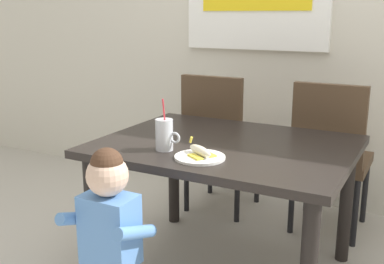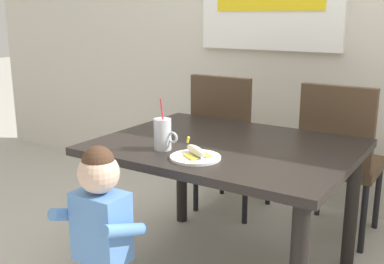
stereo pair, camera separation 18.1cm
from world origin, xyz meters
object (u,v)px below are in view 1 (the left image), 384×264
Objects in this scene: snack_plate at (200,157)px; milk_cup at (165,136)px; toddler_standing at (109,222)px; dining_chair_right at (330,150)px; dining_table at (226,161)px; peeled_banana at (199,151)px; dining_chair_left at (218,136)px.

milk_cup is at bearing 168.65° from snack_plate.
toddler_standing is 3.33× the size of milk_cup.
dining_chair_right is 4.17× the size of snack_plate.
milk_cup reaches higher than dining_table.
milk_cup is at bearing 58.77° from dining_chair_right.
peeled_banana is at bearing 68.92° from dining_chair_right.
dining_chair_right is 1.15m from milk_cup.
peeled_banana is at bearing 64.42° from toddler_standing.
peeled_banana is (-0.38, -1.00, 0.20)m from dining_chair_right.
milk_cup reaches higher than snack_plate.
dining_table is 0.32m from snack_plate.
dining_chair_right reaches higher than snack_plate.
dining_table is 0.81m from dining_chair_right.
snack_plate is at bearing -88.96° from dining_table.
dining_chair_left is 1.41m from toddler_standing.
snack_plate is at bearing 110.12° from dining_chair_left.
dining_chair_left is at bearing 96.48° from toddler_standing.
dining_chair_right is at bearing 67.57° from toddler_standing.
toddler_standing reaches higher than dining_table.
milk_cup is at bearing 99.26° from dining_chair_left.
dining_table is at bearing 51.71° from milk_cup.
snack_plate is (0.21, -0.04, -0.06)m from milk_cup.
peeled_banana reaches higher than dining_table.
milk_cup is (0.16, -0.96, 0.24)m from dining_chair_left.
snack_plate is (0.21, 0.40, 0.19)m from toddler_standing.
dining_chair_right reaches higher than toddler_standing.
dining_table is 0.37m from milk_cup.
dining_table is at bearing 117.32° from dining_chair_left.
milk_cup is (-0.00, 0.44, 0.25)m from toddler_standing.
dining_chair_left is 5.74× the size of peeled_banana.
dining_table is 0.74m from toddler_standing.
toddler_standing reaches higher than peeled_banana.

